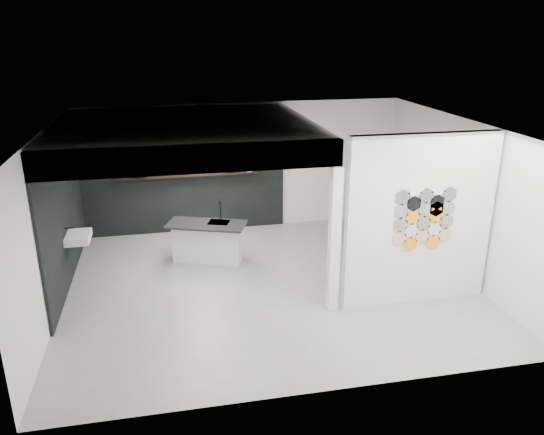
{
  "coord_description": "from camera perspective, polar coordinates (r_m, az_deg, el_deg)",
  "views": [
    {
      "loc": [
        -1.66,
        -8.25,
        4.28
      ],
      "look_at": [
        0.1,
        0.3,
        1.15
      ],
      "focal_mm": 35.0,
      "sensor_mm": 36.0,
      "label": 1
    }
  ],
  "objects": [
    {
      "name": "partition_panel",
      "position": [
        8.72,
        15.6,
        -0.33
      ],
      "size": [
        2.45,
        0.15,
        2.8
      ],
      "primitive_type": "cube",
      "color": "silver",
      "rests_on": "floor"
    },
    {
      "name": "bay_clad_left",
      "position": [
        9.93,
        -21.5,
        0.07
      ],
      "size": [
        0.04,
        4.0,
        2.35
      ],
      "primitive_type": "cube",
      "color": "black",
      "rests_on": "floor"
    },
    {
      "name": "bay_clad_back",
      "position": [
        11.65,
        -9.45,
        4.0
      ],
      "size": [
        4.4,
        0.04,
        2.35
      ],
      "primitive_type": "cube",
      "color": "black",
      "rests_on": "floor"
    },
    {
      "name": "kitchen_island",
      "position": [
        10.32,
        -6.9,
        -2.5
      ],
      "size": [
        1.61,
        1.12,
        1.19
      ],
      "rotation": [
        0.0,
        0.0,
        -0.35
      ],
      "color": "silver",
      "rests_on": "floor"
    },
    {
      "name": "stockpot",
      "position": [
        11.49,
        -14.04,
        4.73
      ],
      "size": [
        0.31,
        0.31,
        0.2
      ],
      "primitive_type": "cylinder",
      "rotation": [
        0.0,
        0.0,
        0.33
      ],
      "color": "black",
      "rests_on": "display_shelf"
    },
    {
      "name": "bottle_dark",
      "position": [
        11.49,
        -9.4,
        4.99
      ],
      "size": [
        0.07,
        0.07,
        0.18
      ],
      "primitive_type": "cylinder",
      "rotation": [
        0.0,
        0.0,
        -0.09
      ],
      "color": "black",
      "rests_on": "display_shelf"
    },
    {
      "name": "bulkhead",
      "position": [
        9.42,
        -9.35,
        8.88
      ],
      "size": [
        4.4,
        4.0,
        0.4
      ],
      "primitive_type": "cube",
      "color": "silver",
      "rests_on": "corner_column"
    },
    {
      "name": "display_shelf",
      "position": [
        11.52,
        -8.97,
        4.49
      ],
      "size": [
        3.0,
        0.15,
        0.04
      ],
      "primitive_type": "cube",
      "color": "black",
      "rests_on": "bay_clad_back"
    },
    {
      "name": "wall_basin",
      "position": [
        9.81,
        -20.12,
        -2.01
      ],
      "size": [
        0.4,
        0.6,
        0.12
      ],
      "primitive_type": "cube",
      "color": "silver",
      "rests_on": "bay_clad_left"
    },
    {
      "name": "hex_tile_cluster",
      "position": [
        8.62,
        16.11,
        0.15
      ],
      "size": [
        1.04,
        0.02,
        1.16
      ],
      "color": "tan",
      "rests_on": "partition_panel"
    },
    {
      "name": "glass_bowl",
      "position": [
        11.63,
        -2.49,
        5.21
      ],
      "size": [
        0.18,
        0.18,
        0.1
      ],
      "primitive_type": "cylinder",
      "rotation": [
        0.0,
        0.0,
        0.38
      ],
      "color": "gray",
      "rests_on": "display_shelf"
    },
    {
      "name": "kettle",
      "position": [
        11.56,
        -4.62,
        5.23
      ],
      "size": [
        0.22,
        0.22,
        0.16
      ],
      "primitive_type": "ellipsoid",
      "rotation": [
        0.0,
        0.0,
        -0.18
      ],
      "color": "black",
      "rests_on": "display_shelf"
    },
    {
      "name": "utensil_cup",
      "position": [
        11.5,
        -13.44,
        4.55
      ],
      "size": [
        0.11,
        0.11,
        0.11
      ],
      "primitive_type": "cylinder",
      "rotation": [
        0.0,
        0.0,
        -0.4
      ],
      "color": "black",
      "rests_on": "display_shelf"
    },
    {
      "name": "corner_column",
      "position": [
        8.27,
        6.72,
        -2.48
      ],
      "size": [
        0.16,
        0.16,
        2.35
      ],
      "primitive_type": "cube",
      "color": "silver",
      "rests_on": "floor"
    },
    {
      "name": "glass_vase",
      "position": [
        11.63,
        -2.31,
        5.37
      ],
      "size": [
        0.15,
        0.15,
        0.16
      ],
      "primitive_type": "cylinder",
      "rotation": [
        0.0,
        0.0,
        0.41
      ],
      "color": "gray",
      "rests_on": "display_shelf"
    },
    {
      "name": "fascia_beam",
      "position": [
        7.54,
        -8.64,
        6.23
      ],
      "size": [
        4.4,
        0.16,
        0.4
      ],
      "primitive_type": "cube",
      "color": "silver",
      "rests_on": "corner_column"
    },
    {
      "name": "floor",
      "position": [
        9.45,
        -0.23,
        -7.26
      ],
      "size": [
        7.0,
        6.0,
        0.01
      ],
      "primitive_type": "cube",
      "color": "gray"
    }
  ]
}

